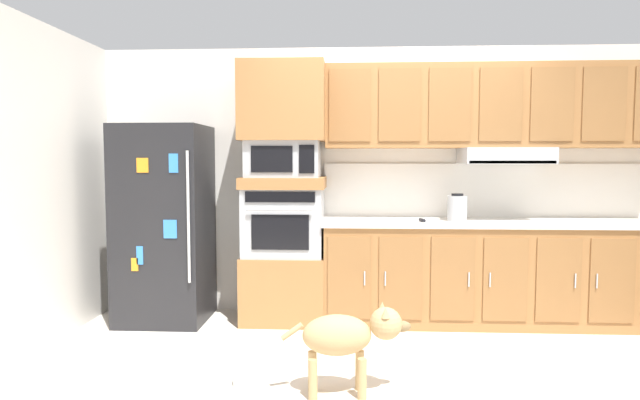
{
  "coord_description": "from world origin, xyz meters",
  "views": [
    {
      "loc": [
        -0.41,
        -4.09,
        1.45
      ],
      "look_at": [
        -0.64,
        0.1,
        1.14
      ],
      "focal_mm": 30.42,
      "sensor_mm": 36.0,
      "label": 1
    }
  ],
  "objects_px": {
    "screwdriver": "(423,220)",
    "dog_food_bowl": "(249,380)",
    "dog": "(348,335)",
    "microwave": "(284,159)",
    "refrigerator": "(165,224)",
    "electric_kettle": "(457,208)",
    "built_in_oven": "(284,221)"
  },
  "relations": [
    {
      "from": "built_in_oven",
      "to": "screwdriver",
      "type": "distance_m",
      "value": 1.23
    },
    {
      "from": "built_in_oven",
      "to": "screwdriver",
      "type": "relative_size",
      "value": 4.68
    },
    {
      "from": "built_in_oven",
      "to": "screwdriver",
      "type": "xyz_separation_m",
      "value": [
        1.23,
        -0.13,
        0.03
      ]
    },
    {
      "from": "built_in_oven",
      "to": "electric_kettle",
      "type": "xyz_separation_m",
      "value": [
        1.53,
        -0.05,
        0.13
      ]
    },
    {
      "from": "microwave",
      "to": "dog",
      "type": "height_order",
      "value": "microwave"
    },
    {
      "from": "refrigerator",
      "to": "dog",
      "type": "xyz_separation_m",
      "value": [
        1.66,
        -1.5,
        -0.51
      ]
    },
    {
      "from": "microwave",
      "to": "dog_food_bowl",
      "type": "bearing_deg",
      "value": -92.43
    },
    {
      "from": "screwdriver",
      "to": "dog_food_bowl",
      "type": "relative_size",
      "value": 0.75
    },
    {
      "from": "dog_food_bowl",
      "to": "dog",
      "type": "bearing_deg",
      "value": -10.25
    },
    {
      "from": "screwdriver",
      "to": "dog",
      "type": "xyz_separation_m",
      "value": [
        -0.64,
        -1.43,
        -0.56
      ]
    },
    {
      "from": "electric_kettle",
      "to": "dog_food_bowl",
      "type": "xyz_separation_m",
      "value": [
        -1.59,
        -1.4,
        -1.0
      ]
    },
    {
      "from": "screwdriver",
      "to": "electric_kettle",
      "type": "bearing_deg",
      "value": 15.6
    },
    {
      "from": "screwdriver",
      "to": "dog_food_bowl",
      "type": "bearing_deg",
      "value": -134.32
    },
    {
      "from": "refrigerator",
      "to": "microwave",
      "type": "xyz_separation_m",
      "value": [
        1.08,
        0.07,
        0.58
      ]
    },
    {
      "from": "dog",
      "to": "dog_food_bowl",
      "type": "xyz_separation_m",
      "value": [
        -0.64,
        0.12,
        -0.34
      ]
    },
    {
      "from": "microwave",
      "to": "screwdriver",
      "type": "xyz_separation_m",
      "value": [
        1.23,
        -0.13,
        -0.53
      ]
    },
    {
      "from": "built_in_oven",
      "to": "screwdriver",
      "type": "height_order",
      "value": "built_in_oven"
    },
    {
      "from": "electric_kettle",
      "to": "dog_food_bowl",
      "type": "relative_size",
      "value": 1.2
    },
    {
      "from": "refrigerator",
      "to": "dog_food_bowl",
      "type": "xyz_separation_m",
      "value": [
        1.01,
        -1.38,
        -0.85
      ]
    },
    {
      "from": "refrigerator",
      "to": "built_in_oven",
      "type": "bearing_deg",
      "value": 3.6
    },
    {
      "from": "built_in_oven",
      "to": "electric_kettle",
      "type": "bearing_deg",
      "value": -1.77
    },
    {
      "from": "dog",
      "to": "dog_food_bowl",
      "type": "bearing_deg",
      "value": 164.46
    },
    {
      "from": "refrigerator",
      "to": "electric_kettle",
      "type": "relative_size",
      "value": 7.33
    },
    {
      "from": "refrigerator",
      "to": "electric_kettle",
      "type": "distance_m",
      "value": 2.61
    },
    {
      "from": "microwave",
      "to": "screwdriver",
      "type": "distance_m",
      "value": 1.34
    },
    {
      "from": "microwave",
      "to": "dog_food_bowl",
      "type": "height_order",
      "value": "microwave"
    },
    {
      "from": "electric_kettle",
      "to": "dog_food_bowl",
      "type": "bearing_deg",
      "value": -138.61
    },
    {
      "from": "built_in_oven",
      "to": "dog_food_bowl",
      "type": "distance_m",
      "value": 1.69
    },
    {
      "from": "screwdriver",
      "to": "dog_food_bowl",
      "type": "height_order",
      "value": "screwdriver"
    },
    {
      "from": "refrigerator",
      "to": "screwdriver",
      "type": "bearing_deg",
      "value": -1.61
    },
    {
      "from": "screwdriver",
      "to": "dog",
      "type": "relative_size",
      "value": 0.19
    },
    {
      "from": "dog_food_bowl",
      "to": "screwdriver",
      "type": "bearing_deg",
      "value": 45.68
    }
  ]
}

